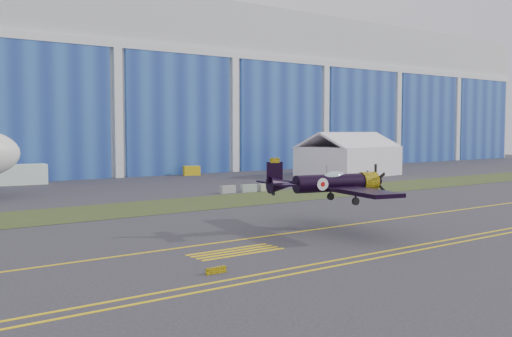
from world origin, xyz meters
TOP-DOWN VIEW (x-y plane):
  - ground at (0.00, 0.00)m, footprint 260.00×260.00m
  - grass_median at (0.00, 14.00)m, footprint 260.00×10.00m
  - hangar at (0.00, 71.79)m, footprint 220.00×45.70m
  - taxiway_centreline at (0.00, -5.00)m, footprint 200.00×0.20m
  - edge_line_near at (0.00, -14.50)m, footprint 80.00×0.20m
  - edge_line_far at (0.00, -13.50)m, footprint 80.00×0.20m
  - hold_short_ladder at (-18.00, -8.10)m, footprint 6.00×2.40m
  - guard_board_left at (-22.00, -12.00)m, footprint 1.20×0.15m
  - warbird at (-8.21, -6.14)m, footprint 13.18×14.85m
  - tent at (31.82, 30.93)m, footprint 16.55×13.04m
  - shipping_container at (-15.47, 46.04)m, footprint 6.53×3.08m
  - tug at (11.46, 46.44)m, footprint 3.02×2.42m
  - gse_box at (47.40, 44.92)m, footprint 3.58×2.42m
  - barrier_a at (0.61, 20.07)m, footprint 2.03×0.71m
  - barrier_b at (3.41, 19.69)m, footprint 2.05×0.78m
  - barrier_c at (5.80, 19.29)m, footprint 2.03×0.69m

SIDE VIEW (x-z plane):
  - ground at x=0.00m, z-range 0.00..0.00m
  - taxiway_centreline at x=0.00m, z-range 0.00..0.02m
  - edge_line_near at x=0.00m, z-range 0.00..0.02m
  - edge_line_far at x=0.00m, z-range 0.00..0.02m
  - hold_short_ladder at x=-18.00m, z-range 0.00..0.02m
  - grass_median at x=0.00m, z-range 0.01..0.03m
  - guard_board_left at x=-22.00m, z-range 0.00..0.35m
  - barrier_a at x=0.61m, z-range 0.00..0.90m
  - barrier_b at x=3.41m, z-range 0.00..0.90m
  - barrier_c at x=5.80m, z-range 0.00..0.90m
  - tug at x=11.46m, z-range 0.00..1.53m
  - gse_box at x=47.40m, z-range 0.00..1.96m
  - shipping_container at x=-15.47m, z-range 0.00..2.74m
  - tent at x=31.82m, z-range 0.00..7.08m
  - warbird at x=-8.21m, z-range 1.65..5.46m
  - hangar at x=0.00m, z-range -0.04..29.96m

